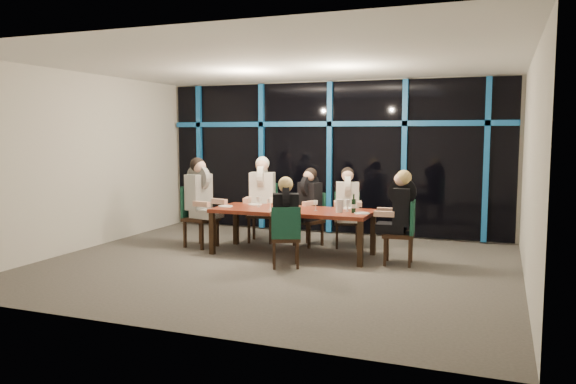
% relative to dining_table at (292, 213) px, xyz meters
% --- Properties ---
extents(room, '(7.04, 7.00, 3.02)m').
position_rel_dining_table_xyz_m(room, '(0.00, -0.80, 1.34)').
color(room, '#5C5751').
rests_on(room, ground).
extents(window_wall, '(6.86, 0.43, 2.94)m').
position_rel_dining_table_xyz_m(window_wall, '(0.01, 2.13, 0.87)').
color(window_wall, black).
rests_on(window_wall, ground).
extents(dining_table, '(2.60, 1.00, 0.75)m').
position_rel_dining_table_xyz_m(dining_table, '(0.00, 0.00, 0.00)').
color(dining_table, maroon).
rests_on(dining_table, ground).
extents(chair_far_left, '(0.58, 0.58, 1.06)m').
position_rel_dining_table_xyz_m(chair_far_left, '(-0.92, 0.92, -0.09)').
color(chair_far_left, black).
rests_on(chair_far_left, ground).
extents(chair_far_mid, '(0.57, 0.57, 0.94)m').
position_rel_dining_table_xyz_m(chair_far_mid, '(0.04, 0.86, -0.16)').
color(chair_far_mid, black).
rests_on(chair_far_mid, ground).
extents(chair_far_right, '(0.55, 0.55, 0.95)m').
position_rel_dining_table_xyz_m(chair_far_right, '(0.65, 0.99, -0.15)').
color(chair_far_right, black).
rests_on(chair_far_right, ground).
extents(chair_end_left, '(0.59, 0.59, 1.06)m').
position_rel_dining_table_xyz_m(chair_end_left, '(-1.80, 0.03, -0.09)').
color(chair_end_left, black).
rests_on(chair_end_left, ground).
extents(chair_end_right, '(0.49, 0.49, 0.98)m').
position_rel_dining_table_xyz_m(chair_end_right, '(1.83, -0.06, -0.14)').
color(chair_end_right, black).
rests_on(chair_end_right, ground).
extents(chair_near_mid, '(0.56, 0.56, 0.92)m').
position_rel_dining_table_xyz_m(chair_near_mid, '(0.23, -0.90, -0.17)').
color(chair_near_mid, black).
rests_on(chair_near_mid, ground).
extents(diner_far_left, '(0.58, 0.71, 1.03)m').
position_rel_dining_table_xyz_m(diner_far_left, '(-0.90, 0.83, 0.33)').
color(diner_far_left, beige).
rests_on(diner_far_left, ground).
extents(diner_far_mid, '(0.58, 0.64, 0.91)m').
position_rel_dining_table_xyz_m(diner_far_mid, '(0.01, 0.78, 0.21)').
color(diner_far_mid, black).
rests_on(diner_far_mid, ground).
extents(diner_far_right, '(0.55, 0.64, 0.92)m').
position_rel_dining_table_xyz_m(diner_far_right, '(0.68, 0.91, 0.22)').
color(diner_far_right, beige).
rests_on(diner_far_right, ground).
extents(diner_end_left, '(0.71, 0.60, 1.04)m').
position_rel_dining_table_xyz_m(diner_end_left, '(-1.71, 0.01, 0.33)').
color(diner_end_left, black).
rests_on(diner_end_left, ground).
extents(diner_end_right, '(0.63, 0.51, 0.95)m').
position_rel_dining_table_xyz_m(diner_end_right, '(1.74, -0.07, 0.25)').
color(diner_end_right, black).
rests_on(diner_end_right, ground).
extents(diner_near_mid, '(0.57, 0.63, 0.89)m').
position_rel_dining_table_xyz_m(diner_near_mid, '(0.20, -0.82, 0.20)').
color(diner_near_mid, black).
rests_on(diner_near_mid, ground).
extents(plate_far_left, '(0.24, 0.24, 0.01)m').
position_rel_dining_table_xyz_m(plate_far_left, '(-0.79, 0.27, 0.08)').
color(plate_far_left, white).
rests_on(plate_far_left, dining_table).
extents(plate_far_mid, '(0.24, 0.24, 0.01)m').
position_rel_dining_table_xyz_m(plate_far_mid, '(-0.21, 0.26, 0.08)').
color(plate_far_mid, white).
rests_on(plate_far_mid, dining_table).
extents(plate_far_right, '(0.24, 0.24, 0.01)m').
position_rel_dining_table_xyz_m(plate_far_right, '(0.84, 0.37, 0.08)').
color(plate_far_right, white).
rests_on(plate_far_right, dining_table).
extents(plate_end_left, '(0.24, 0.24, 0.01)m').
position_rel_dining_table_xyz_m(plate_end_left, '(-1.16, -0.11, 0.08)').
color(plate_end_left, white).
rests_on(plate_end_left, dining_table).
extents(plate_end_right, '(0.24, 0.24, 0.01)m').
position_rel_dining_table_xyz_m(plate_end_right, '(1.18, -0.12, 0.08)').
color(plate_end_right, white).
rests_on(plate_end_right, dining_table).
extents(plate_near_mid, '(0.24, 0.24, 0.01)m').
position_rel_dining_table_xyz_m(plate_near_mid, '(-0.02, -0.31, 0.08)').
color(plate_near_mid, white).
rests_on(plate_near_mid, dining_table).
extents(wine_bottle, '(0.07, 0.07, 0.30)m').
position_rel_dining_table_xyz_m(wine_bottle, '(1.04, -0.08, 0.18)').
color(wine_bottle, black).
rests_on(wine_bottle, dining_table).
extents(water_pitcher, '(0.13, 0.11, 0.20)m').
position_rel_dining_table_xyz_m(water_pitcher, '(0.81, -0.09, 0.17)').
color(water_pitcher, silver).
rests_on(water_pitcher, dining_table).
extents(tea_light, '(0.05, 0.05, 0.03)m').
position_rel_dining_table_xyz_m(tea_light, '(-0.04, -0.22, 0.08)').
color(tea_light, '#FEA44C').
rests_on(tea_light, dining_table).
extents(wine_glass_a, '(0.07, 0.07, 0.18)m').
position_rel_dining_table_xyz_m(wine_glass_a, '(-0.32, -0.17, 0.20)').
color(wine_glass_a, silver).
rests_on(wine_glass_a, dining_table).
extents(wine_glass_b, '(0.08, 0.08, 0.20)m').
position_rel_dining_table_xyz_m(wine_glass_b, '(0.02, 0.10, 0.21)').
color(wine_glass_b, white).
rests_on(wine_glass_b, dining_table).
extents(wine_glass_c, '(0.06, 0.06, 0.16)m').
position_rel_dining_table_xyz_m(wine_glass_c, '(0.41, -0.02, 0.19)').
color(wine_glass_c, silver).
rests_on(wine_glass_c, dining_table).
extents(wine_glass_d, '(0.07, 0.07, 0.17)m').
position_rel_dining_table_xyz_m(wine_glass_d, '(-0.63, 0.06, 0.19)').
color(wine_glass_d, silver).
rests_on(wine_glass_d, dining_table).
extents(wine_glass_e, '(0.07, 0.07, 0.19)m').
position_rel_dining_table_xyz_m(wine_glass_e, '(0.90, 0.06, 0.21)').
color(wine_glass_e, white).
rests_on(wine_glass_e, dining_table).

